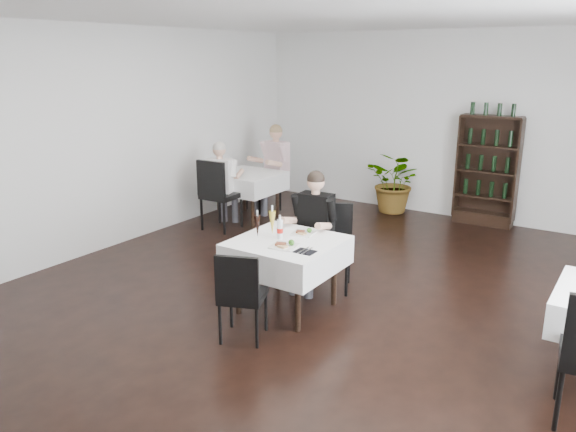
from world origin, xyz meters
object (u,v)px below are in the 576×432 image
(potted_tree, at_px, (396,182))
(diner_main, at_px, (313,222))
(main_table, at_px, (287,254))
(wine_shelf, at_px, (487,172))

(potted_tree, height_order, diner_main, diner_main)
(main_table, height_order, potted_tree, potted_tree)
(wine_shelf, height_order, diner_main, wine_shelf)
(main_table, height_order, diner_main, diner_main)
(diner_main, bearing_deg, wine_shelf, 75.27)
(potted_tree, distance_m, diner_main, 3.61)
(wine_shelf, xyz_separation_m, main_table, (-0.90, -4.31, -0.23))
(potted_tree, bearing_deg, main_table, -82.60)
(main_table, xyz_separation_m, diner_main, (-0.07, 0.63, 0.18))
(potted_tree, bearing_deg, diner_main, -82.38)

